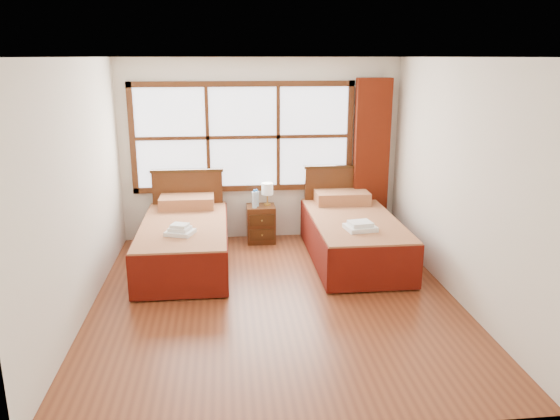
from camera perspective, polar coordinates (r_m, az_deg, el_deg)
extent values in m
plane|color=brown|center=(6.15, -0.46, -9.34)|extent=(4.50, 4.50, 0.00)
plane|color=white|center=(5.57, -0.52, 15.69)|extent=(4.50, 4.50, 0.00)
plane|color=silver|center=(7.92, -2.04, 6.25)|extent=(4.00, 0.00, 4.00)
plane|color=silver|center=(5.88, -20.29, 1.93)|extent=(0.00, 4.50, 4.50)
plane|color=silver|center=(6.23, 18.18, 2.85)|extent=(0.00, 4.50, 4.50)
cube|color=white|center=(7.84, -3.88, 7.61)|extent=(3.00, 0.02, 1.40)
cube|color=#47230F|center=(7.96, -3.77, 2.31)|extent=(3.16, 0.06, 0.08)
cube|color=#47230F|center=(7.75, -3.97, 13.01)|extent=(3.16, 0.06, 0.08)
cube|color=#47230F|center=(7.92, -15.16, 7.18)|extent=(0.08, 0.06, 1.56)
cube|color=#47230F|center=(8.03, 7.28, 7.71)|extent=(0.08, 0.06, 1.56)
cube|color=#47230F|center=(7.82, -7.56, 7.49)|extent=(0.05, 0.05, 1.40)
cube|color=#47230F|center=(7.86, -0.19, 7.66)|extent=(0.05, 0.05, 1.40)
cube|color=#47230F|center=(7.82, -3.87, 7.59)|extent=(3.00, 0.05, 0.05)
cube|color=#5B1809|center=(8.07, 9.50, 5.29)|extent=(0.50, 0.16, 2.30)
cube|color=#361E0B|center=(7.13, -9.88, -4.60)|extent=(0.95, 1.90, 0.31)
cube|color=maroon|center=(7.03, -9.99, -2.43)|extent=(1.07, 2.11, 0.26)
cube|color=#5D1309|center=(7.14, -14.20, -3.72)|extent=(0.03, 2.11, 0.53)
cube|color=#5D1309|center=(7.06, -5.62, -3.52)|extent=(0.03, 2.11, 0.53)
cube|color=#5D1309|center=(6.11, -10.57, -6.88)|extent=(1.07, 0.03, 0.53)
cube|color=maroon|center=(7.71, -9.70, 0.84)|extent=(0.74, 0.43, 0.17)
cube|color=#47230F|center=(7.98, -9.55, 0.35)|extent=(0.99, 0.06, 1.03)
cube|color=#361E0B|center=(7.86, -9.72, 4.07)|extent=(1.03, 0.08, 0.04)
cube|color=#361E0B|center=(7.30, 7.65, -4.00)|extent=(0.96, 1.93, 0.31)
cube|color=maroon|center=(7.21, 7.73, -1.84)|extent=(1.08, 2.14, 0.26)
cube|color=#5D1309|center=(7.15, 3.47, -3.20)|extent=(0.03, 2.14, 0.53)
cube|color=#5D1309|center=(7.40, 11.76, -2.86)|extent=(0.03, 2.14, 0.53)
cube|color=#5D1309|center=(6.29, 9.93, -6.12)|extent=(1.08, 0.03, 0.53)
cube|color=maroon|center=(7.87, 6.49, 1.35)|extent=(0.75, 0.44, 0.17)
cube|color=#47230F|center=(8.13, 6.11, 0.83)|extent=(1.01, 0.06, 1.05)
cube|color=#361E0B|center=(8.01, 6.22, 4.52)|extent=(1.05, 0.08, 0.04)
cube|color=#47230F|center=(7.91, -2.00, -1.44)|extent=(0.40, 0.36, 0.54)
cube|color=#361E0B|center=(7.76, -1.90, -2.61)|extent=(0.35, 0.02, 0.16)
cube|color=#361E0B|center=(7.70, -1.91, -1.09)|extent=(0.35, 0.02, 0.16)
sphere|color=#A98B39|center=(7.75, -1.89, -2.66)|extent=(0.03, 0.03, 0.03)
sphere|color=#A98B39|center=(7.68, -1.90, -1.13)|extent=(0.03, 0.03, 0.03)
cube|color=white|center=(6.58, -10.39, -2.32)|extent=(0.38, 0.36, 0.05)
cube|color=white|center=(6.57, -10.41, -1.94)|extent=(0.29, 0.27, 0.04)
cube|color=white|center=(6.56, -10.43, -1.60)|extent=(0.24, 0.22, 0.04)
cube|color=white|center=(6.69, 8.38, -1.84)|extent=(0.39, 0.36, 0.05)
cube|color=white|center=(6.67, 8.40, -1.41)|extent=(0.29, 0.27, 0.05)
cylinder|color=gold|center=(7.88, -1.33, 0.60)|extent=(0.10, 0.10, 0.02)
cylinder|color=gold|center=(7.86, -1.33, 1.15)|extent=(0.02, 0.02, 0.14)
cylinder|color=white|center=(7.82, -1.34, 2.23)|extent=(0.17, 0.17, 0.17)
cylinder|color=silver|center=(7.71, -2.68, 1.07)|extent=(0.07, 0.07, 0.23)
cylinder|color=#175BB2|center=(7.68, -2.69, 2.02)|extent=(0.03, 0.03, 0.03)
cylinder|color=silver|center=(7.80, -2.46, 1.18)|extent=(0.07, 0.07, 0.22)
cylinder|color=#175BB2|center=(7.77, -2.47, 2.07)|extent=(0.03, 0.03, 0.03)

